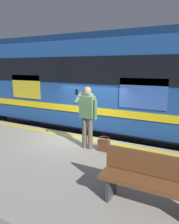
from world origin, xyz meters
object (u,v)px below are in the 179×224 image
passenger (87,112)px  bench (152,179)px  train_carriage (94,80)px  handbag (104,145)px

passenger → bench: bearing=140.6°
passenger → bench: 2.86m
train_carriage → passenger: (-1.25, 2.85, -0.69)m
train_carriage → bench: bearing=126.4°
passenger → handbag: (-0.50, -0.03, -0.87)m
train_carriage → handbag: 3.67m
train_carriage → bench: size_ratio=8.05×
handbag → bench: size_ratio=0.23×
handbag → train_carriage: bearing=-58.2°
passenger → handbag: size_ratio=4.59×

